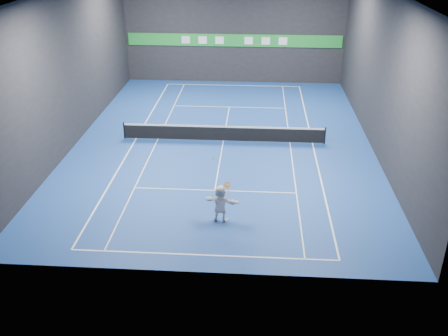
# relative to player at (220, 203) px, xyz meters

# --- Properties ---
(ground) EXTENTS (26.00, 26.00, 0.00)m
(ground) POSITION_rel_player_xyz_m (-0.50, 9.20, -0.89)
(ground) COLOR navy
(ground) RESTS_ON ground
(wall_back) EXTENTS (18.00, 0.10, 9.00)m
(wall_back) POSITION_rel_player_xyz_m (-0.50, 22.20, 3.61)
(wall_back) COLOR black
(wall_back) RESTS_ON ground
(wall_front) EXTENTS (18.00, 0.10, 9.00)m
(wall_front) POSITION_rel_player_xyz_m (-0.50, -3.80, 3.61)
(wall_front) COLOR black
(wall_front) RESTS_ON ground
(wall_left) EXTENTS (0.10, 26.00, 9.00)m
(wall_left) POSITION_rel_player_xyz_m (-9.50, 9.20, 3.61)
(wall_left) COLOR black
(wall_left) RESTS_ON ground
(wall_right) EXTENTS (0.10, 26.00, 9.00)m
(wall_right) POSITION_rel_player_xyz_m (8.50, 9.20, 3.61)
(wall_right) COLOR black
(wall_right) RESTS_ON ground
(baseline_near) EXTENTS (10.98, 0.08, 0.01)m
(baseline_near) POSITION_rel_player_xyz_m (-0.50, -2.69, -0.88)
(baseline_near) COLOR white
(baseline_near) RESTS_ON ground
(baseline_far) EXTENTS (10.98, 0.08, 0.01)m
(baseline_far) POSITION_rel_player_xyz_m (-0.50, 21.09, -0.88)
(baseline_far) COLOR white
(baseline_far) RESTS_ON ground
(sideline_doubles_left) EXTENTS (0.08, 23.78, 0.01)m
(sideline_doubles_left) POSITION_rel_player_xyz_m (-5.99, 9.20, -0.88)
(sideline_doubles_left) COLOR white
(sideline_doubles_left) RESTS_ON ground
(sideline_doubles_right) EXTENTS (0.08, 23.78, 0.01)m
(sideline_doubles_right) POSITION_rel_player_xyz_m (4.99, 9.20, -0.88)
(sideline_doubles_right) COLOR white
(sideline_doubles_right) RESTS_ON ground
(sideline_singles_left) EXTENTS (0.06, 23.78, 0.01)m
(sideline_singles_left) POSITION_rel_player_xyz_m (-4.61, 9.20, -0.88)
(sideline_singles_left) COLOR white
(sideline_singles_left) RESTS_ON ground
(sideline_singles_right) EXTENTS (0.06, 23.78, 0.01)m
(sideline_singles_right) POSITION_rel_player_xyz_m (3.61, 9.20, -0.88)
(sideline_singles_right) COLOR white
(sideline_singles_right) RESTS_ON ground
(service_line_near) EXTENTS (8.23, 0.06, 0.01)m
(service_line_near) POSITION_rel_player_xyz_m (-0.50, 2.80, -0.88)
(service_line_near) COLOR white
(service_line_near) RESTS_ON ground
(service_line_far) EXTENTS (8.23, 0.06, 0.01)m
(service_line_far) POSITION_rel_player_xyz_m (-0.50, 15.60, -0.88)
(service_line_far) COLOR white
(service_line_far) RESTS_ON ground
(center_service_line) EXTENTS (0.06, 12.80, 0.01)m
(center_service_line) POSITION_rel_player_xyz_m (-0.50, 9.20, -0.88)
(center_service_line) COLOR white
(center_service_line) RESTS_ON ground
(player) EXTENTS (1.71, 0.84, 1.77)m
(player) POSITION_rel_player_xyz_m (0.00, 0.00, 0.00)
(player) COLOR white
(player) RESTS_ON ground
(tennis_ball) EXTENTS (0.07, 0.07, 0.07)m
(tennis_ball) POSITION_rel_player_xyz_m (-0.31, -0.05, 2.26)
(tennis_ball) COLOR #F0F929
(tennis_ball) RESTS_ON player
(tennis_net) EXTENTS (12.50, 0.10, 1.07)m
(tennis_net) POSITION_rel_player_xyz_m (-0.50, 9.20, -0.35)
(tennis_net) COLOR black
(tennis_net) RESTS_ON ground
(sponsor_banner) EXTENTS (17.64, 0.11, 1.00)m
(sponsor_banner) POSITION_rel_player_xyz_m (-0.50, 22.14, 2.61)
(sponsor_banner) COLOR green
(sponsor_banner) RESTS_ON wall_back
(tennis_racket) EXTENTS (0.39, 0.37, 0.70)m
(tennis_racket) POSITION_rel_player_xyz_m (0.31, 0.05, 0.87)
(tennis_racket) COLOR red
(tennis_racket) RESTS_ON player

